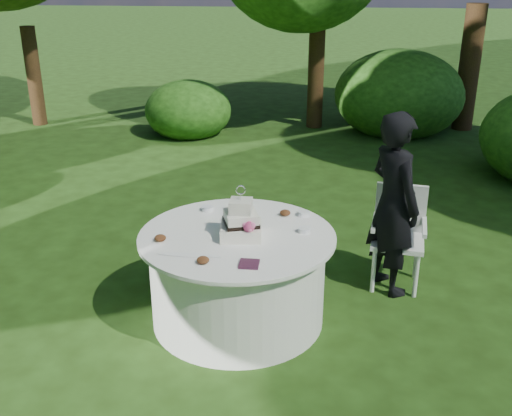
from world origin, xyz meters
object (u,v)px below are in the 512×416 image
at_px(napkins, 249,264).
at_px(chair, 399,229).
at_px(cake, 241,223).
at_px(table, 238,277).
at_px(guest, 393,204).

distance_m(napkins, chair, 1.80).
xyz_separation_m(cake, chair, (1.32, 0.84, -0.36)).
bearing_deg(table, napkins, -72.80).
distance_m(napkins, cake, 0.50).
relative_size(guest, table, 1.05).
height_order(table, cake, cake).
relative_size(napkins, guest, 0.09).
relative_size(cake, chair, 0.47).
relative_size(guest, cake, 3.84).
height_order(napkins, chair, chair).
xyz_separation_m(table, chair, (1.36, 0.81, 0.13)).
xyz_separation_m(napkins, cake, (-0.12, 0.47, 0.10)).
bearing_deg(napkins, chair, 47.62).
bearing_deg(napkins, guest, 46.55).
relative_size(napkins, chair, 0.15).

